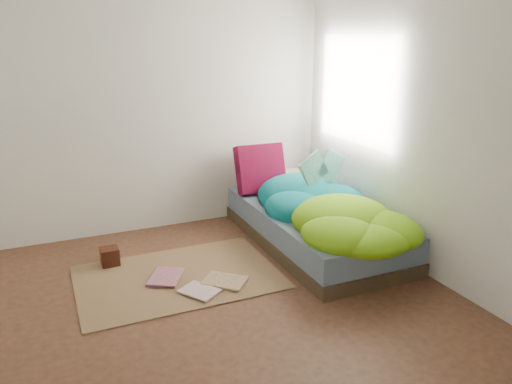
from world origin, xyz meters
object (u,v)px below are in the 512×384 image
Objects in this scene: wooden_box at (110,256)px; floor_book_b at (151,277)px; open_book at (323,157)px; floor_book_a at (191,297)px; pillow_magenta at (260,169)px; bed at (314,227)px.

floor_book_b is (0.26, -0.40, -0.06)m from wooden_box.
floor_book_b is (-1.70, -0.19, -0.79)m from open_book.
open_book is 1.81m from floor_book_a.
pillow_magenta is 3.31× the size of wooden_box.
wooden_box reaches higher than floor_book_a.
bed reaches higher than wooden_box.
wooden_box is at bearing 165.01° from open_book.
floor_book_a is at bearing -36.43° from floor_book_b.
pillow_magenta is at bearing 108.03° from bed.
floor_book_b is at bearing -56.81° from wooden_box.
floor_book_a is 0.48m from floor_book_b.
open_book is 2.94× the size of wooden_box.
wooden_box is 0.48m from floor_book_b.
pillow_magenta is 1.74m from wooden_box.
bed is 1.87m from wooden_box.
wooden_box is (-1.84, 0.29, -0.08)m from bed.
bed is at bearing -70.68° from pillow_magenta.
open_book is 2.10m from wooden_box.
floor_book_a is (0.46, -0.84, -0.06)m from wooden_box.
open_book is 1.88m from floor_book_b.
bed reaches higher than floor_book_a.
open_book is 1.53× the size of floor_book_a.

